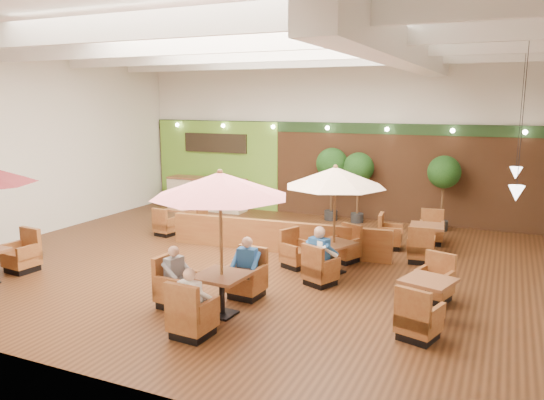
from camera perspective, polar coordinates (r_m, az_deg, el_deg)
The scene contains 16 objects.
room at distance 13.69m, azimuth 1.05°, elevation 9.32°, with size 14.04×14.00×5.52m.
service_counter at distance 19.58m, azimuth -7.04°, elevation 0.65°, with size 3.00×0.75×1.18m.
booth_divider at distance 14.01m, azimuth 0.53°, elevation -3.94°, with size 6.02×0.18×0.83m, color brown.
table_1 at distance 9.62m, azimuth -5.93°, elevation -1.23°, with size 2.63×2.71×2.75m.
table_2 at distance 12.12m, azimuth 6.51°, elevation 0.52°, with size 2.49×2.64×2.53m.
table_3 at distance 16.68m, azimuth -9.71°, elevation -1.48°, with size 0.85×2.32×1.45m.
table_4 at distance 10.26m, azimuth 16.35°, elevation -10.23°, with size 1.06×2.67×0.95m.
table_5 at distance 14.57m, azimuth 15.18°, elevation -4.01°, with size 1.77×2.59×0.95m.
topiary_0 at distance 17.63m, azimuth 6.46°, elevation 3.60°, with size 1.04×1.04×2.43m.
topiary_1 at distance 17.39m, azimuth 9.28°, elevation 3.14°, with size 0.99×0.99×2.31m.
topiary_2 at distance 16.91m, azimuth 18.01°, elevation 2.57°, with size 1.00×1.00×2.32m.
diner_0 at distance 9.10m, azimuth -8.61°, elevation -10.05°, with size 0.40×0.34×0.76m.
diner_1 at distance 10.75m, azimuth -2.78°, elevation -6.61°, with size 0.40×0.34×0.79m.
diner_2 at distance 10.43m, azimuth -10.29°, elevation -7.42°, with size 0.35×0.40×0.75m.
diner_3 at distance 11.48m, azimuth 5.27°, elevation -5.39°, with size 0.47×0.42×0.86m.
diner_4 at distance 11.49m, azimuth 5.27°, elevation -5.47°, with size 0.46×0.44×0.81m.
Camera 1 is at (5.64, -11.37, 3.93)m, focal length 35.00 mm.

